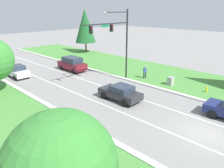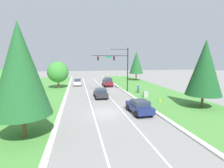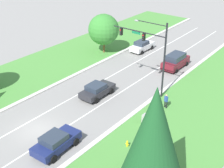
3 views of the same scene
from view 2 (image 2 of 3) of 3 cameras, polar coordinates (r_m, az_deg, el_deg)
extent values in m
plane|color=gray|center=(21.26, -1.17, -9.43)|extent=(160.00, 160.00, 0.00)
cube|color=beige|center=(22.86, 13.07, -8.19)|extent=(0.50, 90.00, 0.15)
cube|color=beige|center=(21.06, -16.72, -9.73)|extent=(0.50, 90.00, 0.15)
cube|color=#4C8E3D|center=(25.43, 24.01, -7.12)|extent=(10.00, 90.00, 0.08)
cube|color=#4C8E3D|center=(22.23, -30.50, -9.67)|extent=(10.00, 90.00, 0.08)
cube|color=white|center=(21.04, -6.07, -9.65)|extent=(0.14, 81.00, 0.01)
cube|color=white|center=(21.63, 3.59, -9.13)|extent=(0.14, 81.00, 0.01)
cylinder|color=black|center=(34.39, 5.13, 4.56)|extent=(0.20, 0.20, 8.66)
cylinder|color=black|center=(33.55, -0.49, 9.24)|extent=(6.82, 0.12, 0.12)
cube|color=#147042|center=(33.48, -1.07, 8.87)|extent=(1.10, 0.04, 0.28)
cylinder|color=black|center=(33.91, 2.11, 11.27)|extent=(3.75, 0.09, 0.09)
ellipsoid|color=gray|center=(33.53, -1.08, 11.23)|extent=(0.56, 0.28, 0.20)
cube|color=black|center=(33.67, 0.66, 8.39)|extent=(0.28, 0.32, 0.80)
sphere|color=red|center=(33.51, 0.72, 8.79)|extent=(0.16, 0.16, 0.16)
sphere|color=#2D2D2D|center=(33.51, 0.72, 8.39)|extent=(0.16, 0.16, 0.16)
sphere|color=#2D2D2D|center=(33.51, 0.72, 7.99)|extent=(0.16, 0.16, 0.16)
cube|color=black|center=(33.18, -4.59, 8.37)|extent=(0.28, 0.32, 0.80)
sphere|color=red|center=(33.02, -4.56, 8.77)|extent=(0.16, 0.16, 0.16)
sphere|color=#2D2D2D|center=(33.01, -4.56, 8.37)|extent=(0.16, 0.16, 0.16)
sphere|color=#2D2D2D|center=(33.01, -4.55, 7.97)|extent=(0.16, 0.16, 0.16)
cube|color=navy|center=(21.22, 8.88, -7.53)|extent=(2.15, 4.57, 0.71)
cube|color=#283342|center=(20.82, 9.20, -6.04)|extent=(1.84, 2.10, 0.56)
cylinder|color=black|center=(22.90, 9.74, -7.30)|extent=(0.27, 0.75, 0.74)
cylinder|color=black|center=(22.23, 5.18, -7.69)|extent=(0.27, 0.75, 0.74)
cylinder|color=black|center=(20.49, 12.86, -9.23)|extent=(0.27, 0.75, 0.74)
cylinder|color=black|center=(19.74, 7.82, -9.77)|extent=(0.27, 0.75, 0.74)
cube|color=white|center=(44.26, -11.14, 0.46)|extent=(1.87, 4.53, 0.74)
cube|color=#283342|center=(43.91, -11.17, 1.25)|extent=(1.63, 2.06, 0.55)
cylinder|color=black|center=(45.67, -10.01, 0.26)|extent=(0.25, 0.65, 0.64)
cylinder|color=black|center=(45.71, -12.17, 0.20)|extent=(0.25, 0.65, 0.64)
cylinder|color=black|center=(42.91, -10.02, -0.24)|extent=(0.25, 0.65, 0.64)
cylinder|color=black|center=(42.96, -12.32, -0.29)|extent=(0.25, 0.65, 0.64)
cube|color=#28282D|center=(29.47, -3.72, -3.18)|extent=(1.96, 4.43, 0.65)
cube|color=#283342|center=(29.10, -3.66, -2.12)|extent=(1.75, 2.00, 0.56)
cylinder|color=black|center=(30.99, -2.32, -3.23)|extent=(0.24, 0.68, 0.68)
cylinder|color=black|center=(30.75, -5.81, -3.35)|extent=(0.24, 0.68, 0.68)
cylinder|color=black|center=(28.35, -1.44, -4.28)|extent=(0.24, 0.68, 0.68)
cylinder|color=black|center=(28.09, -5.25, -4.43)|extent=(0.24, 0.68, 0.68)
cube|color=maroon|center=(42.21, -1.47, 0.37)|extent=(1.99, 4.84, 0.93)
cube|color=#283342|center=(41.99, -1.45, 1.50)|extent=(1.78, 2.91, 0.78)
cylinder|color=black|center=(43.90, -0.55, 0.05)|extent=(0.24, 0.62, 0.62)
cylinder|color=black|center=(43.60, -3.02, -0.01)|extent=(0.24, 0.62, 0.62)
cylinder|color=black|center=(40.99, 0.19, -0.51)|extent=(0.24, 0.62, 0.62)
cylinder|color=black|center=(40.67, -2.46, -0.59)|extent=(0.24, 0.62, 0.62)
cube|color=#9E9E99|center=(30.05, 10.85, -3.36)|extent=(0.70, 0.60, 1.05)
cylinder|color=black|center=(33.59, 8.30, -2.29)|extent=(0.14, 0.14, 0.84)
cylinder|color=black|center=(33.58, 8.75, -2.30)|extent=(0.14, 0.14, 0.84)
cube|color=#2D4C99|center=(33.47, 8.55, -1.09)|extent=(0.43, 0.35, 0.60)
sphere|color=tan|center=(33.40, 8.56, -0.34)|extent=(0.22, 0.22, 0.22)
cylinder|color=gold|center=(26.74, 15.32, -5.46)|extent=(0.20, 0.20, 0.55)
sphere|color=gold|center=(26.67, 15.35, -4.76)|extent=(0.18, 0.18, 0.18)
cylinder|color=gold|center=(26.68, 15.09, -5.42)|extent=(0.10, 0.09, 0.09)
cylinder|color=gold|center=(26.79, 15.55, -5.39)|extent=(0.10, 0.09, 0.09)
cylinder|color=brown|center=(54.06, 7.86, 2.29)|extent=(0.32, 0.32, 2.14)
cone|color=#1E5628|center=(53.81, 7.95, 6.95)|extent=(4.16, 4.16, 6.65)
cylinder|color=brown|center=(23.15, -31.24, -7.07)|extent=(0.32, 0.32, 1.62)
sphere|color=#388433|center=(22.69, -31.68, -1.16)|extent=(4.28, 4.28, 4.28)
cylinder|color=brown|center=(26.22, 27.36, -5.05)|extent=(0.32, 0.32, 1.71)
cone|color=#194C23|center=(25.65, 27.99, 4.71)|extent=(4.50, 4.50, 7.20)
cylinder|color=brown|center=(40.15, -17.09, -0.09)|extent=(0.32, 0.32, 1.95)
sphere|color=#388433|center=(39.87, -17.25, 3.75)|extent=(4.59, 4.59, 4.59)
cylinder|color=brown|center=(16.18, -26.72, -12.30)|extent=(0.32, 0.32, 1.98)
cone|color=#1E5628|center=(15.28, -27.81, 4.30)|extent=(4.56, 4.56, 7.29)
camera|label=1|loc=(19.06, -49.05, 12.09)|focal=35.00mm
camera|label=3|loc=(27.23, 70.77, 27.56)|focal=50.00mm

